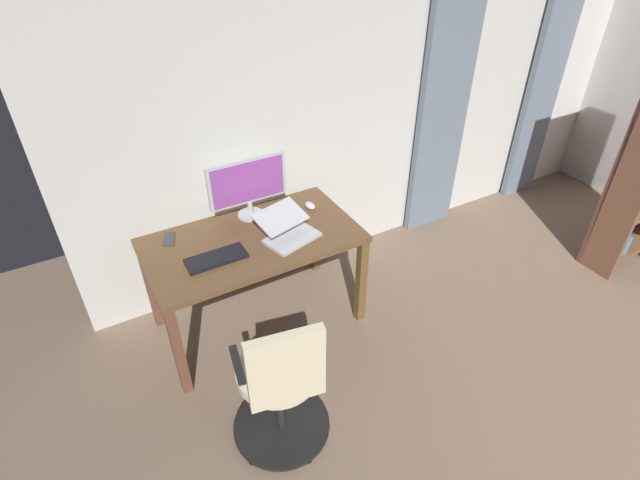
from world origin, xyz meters
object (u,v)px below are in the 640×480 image
desk (253,250)px  computer_monitor (248,184)px  cell_phone_by_monitor (169,239)px  laptop (288,230)px  computer_mouse (310,205)px  computer_keyboard (216,258)px  office_chair (281,387)px

desk → computer_monitor: bearing=-111.6°
desk → cell_phone_by_monitor: (0.47, -0.25, 0.10)m
laptop → computer_mouse: size_ratio=4.00×
computer_monitor → desk: bearing=68.4°
computer_keyboard → cell_phone_by_monitor: 0.40m
computer_monitor → computer_keyboard: (0.38, 0.36, -0.24)m
computer_monitor → cell_phone_by_monitor: size_ratio=3.78×
office_chair → computer_monitor: 1.35m
office_chair → cell_phone_by_monitor: office_chair is taller
computer_monitor → cell_phone_by_monitor: bearing=0.8°
computer_keyboard → cell_phone_by_monitor: bearing=-61.1°
cell_phone_by_monitor → desk: bearing=171.2°
cell_phone_by_monitor → computer_mouse: bearing=-167.6°
desk → computer_keyboard: computer_keyboard is taller
computer_monitor → computer_mouse: computer_monitor is taller
computer_keyboard → desk: bearing=-159.7°
desk → office_chair: 0.99m
desk → laptop: size_ratio=3.43×
laptop → desk: bearing=-40.2°
office_chair → computer_mouse: 1.35m
cell_phone_by_monitor → computer_keyboard: bearing=137.8°
computer_monitor → computer_mouse: (-0.40, 0.12, -0.23)m
computer_mouse → computer_monitor: bearing=-16.4°
laptop → computer_keyboard: bearing=-14.5°
desk → computer_mouse: 0.53m
computer_keyboard → computer_mouse: (-0.78, -0.24, 0.01)m
desk → computer_keyboard: size_ratio=3.74×
computer_monitor → laptop: bearing=107.4°
computer_mouse → cell_phone_by_monitor: computer_mouse is taller
desk → computer_monitor: computer_monitor is taller
office_chair → computer_keyboard: size_ratio=2.71×
laptop → cell_phone_by_monitor: 0.76m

